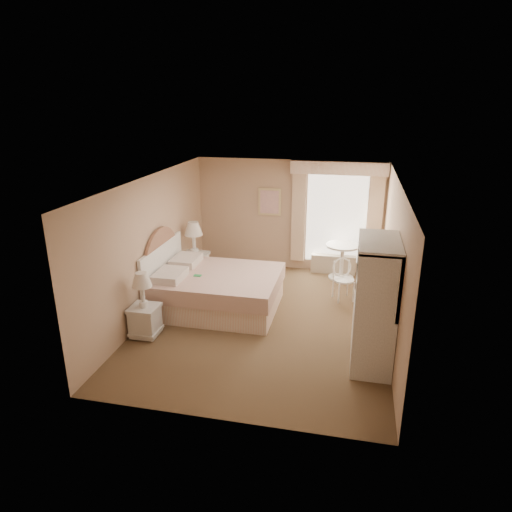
% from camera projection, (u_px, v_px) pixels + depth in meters
% --- Properties ---
extents(room, '(4.21, 5.51, 2.51)m').
position_uv_depth(room, '(266.00, 254.00, 7.77)').
color(room, brown).
rests_on(room, ground).
extents(window, '(2.05, 0.22, 2.51)m').
position_uv_depth(window, '(336.00, 215.00, 9.97)').
color(window, white).
rests_on(window, room).
extents(framed_art, '(0.52, 0.04, 0.62)m').
position_uv_depth(framed_art, '(270.00, 202.00, 10.26)').
color(framed_art, '#D2B781').
rests_on(framed_art, room).
extents(bed, '(2.33, 1.83, 1.62)m').
position_uv_depth(bed, '(210.00, 288.00, 8.54)').
color(bed, '#E3AC93').
rests_on(bed, room).
extents(nightstand_near, '(0.46, 0.46, 1.11)m').
position_uv_depth(nightstand_near, '(144.00, 313.00, 7.51)').
color(nightstand_near, white).
rests_on(nightstand_near, room).
extents(nightstand_far, '(0.54, 0.54, 1.30)m').
position_uv_depth(nightstand_far, '(195.00, 260.00, 9.76)').
color(nightstand_far, white).
rests_on(nightstand_far, room).
extents(round_table, '(0.73, 0.73, 0.77)m').
position_uv_depth(round_table, '(342.00, 256.00, 9.92)').
color(round_table, white).
rests_on(round_table, room).
extents(cafe_chair, '(0.52, 0.52, 0.82)m').
position_uv_depth(cafe_chair, '(343.00, 276.00, 8.91)').
color(cafe_chair, white).
rests_on(cafe_chair, room).
extents(armoire, '(0.57, 1.15, 1.91)m').
position_uv_depth(armoire, '(374.00, 313.00, 6.65)').
color(armoire, white).
rests_on(armoire, room).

